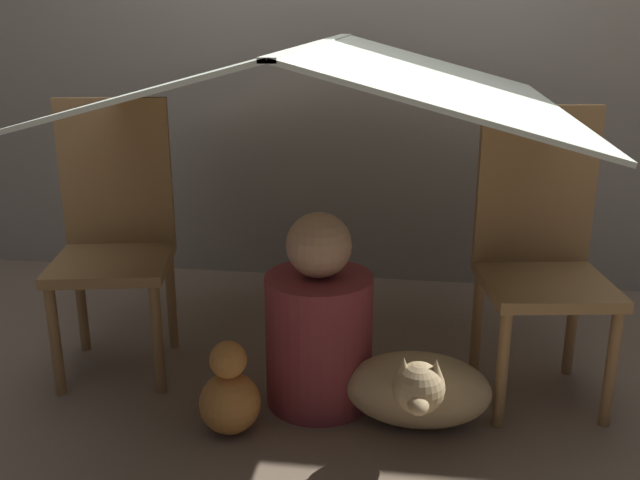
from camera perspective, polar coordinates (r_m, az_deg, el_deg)
name	(u,v)px	position (r m, az deg, el deg)	size (l,w,h in m)	color
ground_plane	(311,416)	(2.33, -0.76, -13.90)	(8.80, 8.80, 0.00)	#7A6651
wall_back	(354,5)	(3.25, 2.74, 18.29)	(7.00, 0.05, 2.50)	gray
chair_left	(114,230)	(2.58, -16.12, 0.78)	(0.46, 0.46, 0.94)	olive
chair_right	(541,248)	(2.40, 17.23, -0.63)	(0.44, 0.44, 0.94)	olive
sheet_canopy	(320,75)	(2.20, 0.00, 13.03)	(1.44, 1.52, 0.20)	silver
person_front	(319,326)	(2.29, -0.08, -6.93)	(0.34, 0.34, 0.64)	maroon
dog	(418,390)	(2.22, 7.83, -11.78)	(0.45, 0.38, 0.31)	tan
plush_toy	(230,395)	(2.22, -7.24, -12.23)	(0.19, 0.19, 0.30)	#D88C3F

